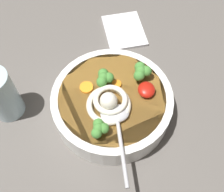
% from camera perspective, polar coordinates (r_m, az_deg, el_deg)
% --- Properties ---
extents(table_slab, '(1.24, 1.24, 0.03)m').
position_cam_1_polar(table_slab, '(0.65, 1.07, -4.55)').
color(table_slab, '#5B5651').
rests_on(table_slab, ground).
extents(soup_bowl, '(0.27, 0.27, 0.07)m').
position_cam_1_polar(soup_bowl, '(0.61, -0.00, -1.54)').
color(soup_bowl, white).
rests_on(soup_bowl, table_slab).
extents(noodle_pile, '(0.10, 0.10, 0.04)m').
position_cam_1_polar(noodle_pile, '(0.56, -0.60, -1.41)').
color(noodle_pile, silver).
rests_on(noodle_pile, soup_bowl).
extents(soup_spoon, '(0.17, 0.06, 0.02)m').
position_cam_1_polar(soup_spoon, '(0.55, 0.78, -4.96)').
color(soup_spoon, '#B7B7BC').
rests_on(soup_spoon, soup_bowl).
extents(chili_sauce_dollop, '(0.04, 0.04, 0.02)m').
position_cam_1_polar(chili_sauce_dollop, '(0.59, 7.28, 1.34)').
color(chili_sauce_dollop, '#B2190F').
rests_on(chili_sauce_dollop, soup_bowl).
extents(broccoli_floret_center, '(0.05, 0.04, 0.04)m').
position_cam_1_polar(broccoli_floret_center, '(0.58, -1.64, 3.86)').
color(broccoli_floret_center, '#7A9E60').
rests_on(broccoli_floret_center, soup_bowl).
extents(broccoli_floret_front, '(0.04, 0.04, 0.03)m').
position_cam_1_polar(broccoli_floret_front, '(0.53, -2.70, -6.82)').
color(broccoli_floret_front, '#7A9E60').
rests_on(broccoli_floret_front, soup_bowl).
extents(broccoli_floret_beside_noodles, '(0.05, 0.04, 0.04)m').
position_cam_1_polar(broccoli_floret_beside_noodles, '(0.60, 6.22, 5.18)').
color(broccoli_floret_beside_noodles, '#7A9E60').
rests_on(broccoli_floret_beside_noodles, soup_bowl).
extents(carrot_slice_beside_chili, '(0.02, 0.02, 0.01)m').
position_cam_1_polar(carrot_slice_beside_chili, '(0.60, 0.80, 2.47)').
color(carrot_slice_beside_chili, orange).
rests_on(carrot_slice_beside_chili, soup_bowl).
extents(carrot_slice_near_spoon, '(0.03, 0.03, 0.01)m').
position_cam_1_polar(carrot_slice_near_spoon, '(0.60, -5.40, 1.82)').
color(carrot_slice_near_spoon, orange).
rests_on(carrot_slice_near_spoon, soup_bowl).
extents(drinking_glass, '(0.07, 0.07, 0.13)m').
position_cam_1_polar(drinking_glass, '(0.63, -22.34, 0.18)').
color(drinking_glass, silver).
rests_on(drinking_glass, table_slab).
extents(folded_napkin, '(0.15, 0.13, 0.01)m').
position_cam_1_polar(folded_napkin, '(0.79, 2.57, 13.60)').
color(folded_napkin, white).
rests_on(folded_napkin, table_slab).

